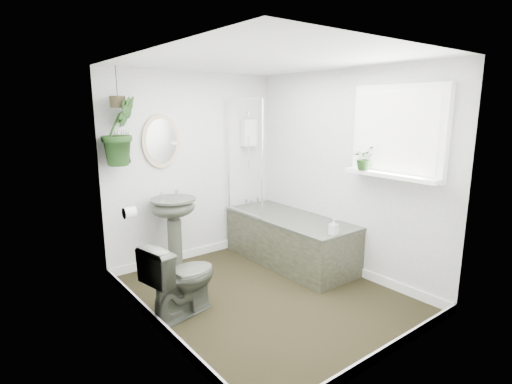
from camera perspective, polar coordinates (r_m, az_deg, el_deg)
floor at (r=4.24m, az=1.28°, el=-14.49°), size 2.30×2.80×0.02m
ceiling at (r=3.82m, az=1.45°, el=18.43°), size 2.30×2.80×0.02m
wall_back at (r=5.02m, az=-8.86°, el=3.48°), size 2.30×0.02×2.30m
wall_front at (r=2.94m, az=19.01°, el=-3.10°), size 2.30×0.02×2.30m
wall_left at (r=3.27m, az=-14.59°, el=-1.31°), size 0.02×2.80×2.30m
wall_right at (r=4.67m, az=12.48°, el=2.71°), size 0.02×2.80×2.30m
skirting at (r=4.21m, az=1.29°, el=-13.76°), size 2.30×2.80×0.10m
bathtub at (r=4.96m, az=4.86°, el=-6.76°), size 0.72×1.72×0.58m
bath_screen at (r=4.90m, az=-1.68°, el=4.95°), size 0.04×0.72×1.40m
shower_box at (r=5.35m, az=-1.05°, el=8.45°), size 0.20×0.10×0.35m
oval_mirror at (r=4.75m, az=-13.39°, el=7.07°), size 0.46×0.03×0.62m
wall_sconce at (r=4.60m, az=-17.83°, el=5.42°), size 0.04×0.04×0.22m
toilet_roll_holder at (r=3.99m, az=-17.62°, el=-2.82°), size 0.11×0.11×0.11m
window_recess at (r=4.15m, az=19.65°, el=8.11°), size 0.08×1.00×0.90m
window_sill at (r=4.14m, az=18.71°, el=2.30°), size 0.18×1.00×0.04m
window_blinds at (r=4.12m, az=19.30°, el=8.11°), size 0.01×0.86×0.76m
toilet at (r=3.79m, az=-10.58°, el=-11.99°), size 0.76×0.52×0.71m
pedestal_sink at (r=4.74m, az=-11.54°, el=-5.98°), size 0.57×0.50×0.87m
sill_plant at (r=4.25m, az=15.10°, el=4.74°), size 0.28×0.26×0.25m
hanging_plant at (r=4.44m, az=-18.88°, el=8.23°), size 0.47×0.41×0.72m
soap_bottle at (r=4.24m, az=11.03°, el=-4.88°), size 0.09×0.09×0.17m
hanging_pot at (r=4.44m, az=-19.15°, el=12.07°), size 0.16×0.16×0.12m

